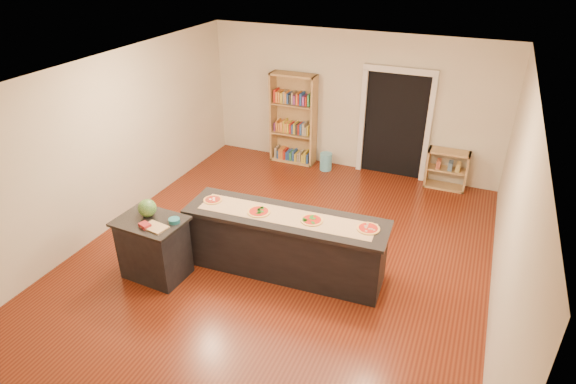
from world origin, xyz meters
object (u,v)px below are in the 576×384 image
at_px(kitchen_island, 286,244).
at_px(waste_bin, 326,162).
at_px(side_counter, 154,248).
at_px(bookshelf, 293,119).
at_px(watermelon, 147,208).
at_px(low_shelf, 447,169).

relative_size(kitchen_island, waste_bin, 7.84).
relative_size(side_counter, bookshelf, 0.49).
distance_m(kitchen_island, watermelon, 1.99).
bearing_deg(waste_bin, kitchen_island, -80.62).
bearing_deg(kitchen_island, low_shelf, 60.52).
distance_m(kitchen_island, waste_bin, 3.56).
distance_m(bookshelf, low_shelf, 3.25).
height_order(kitchen_island, low_shelf, kitchen_island).
xyz_separation_m(side_counter, low_shelf, (3.50, 4.44, -0.08)).
distance_m(low_shelf, watermelon, 5.68).
bearing_deg(watermelon, bookshelf, 84.84).
bearing_deg(low_shelf, bookshelf, -179.90).
distance_m(side_counter, low_shelf, 5.66).
relative_size(kitchen_island, side_counter, 3.08).
bearing_deg(side_counter, low_shelf, 55.00).
xyz_separation_m(bookshelf, low_shelf, (3.20, 0.01, -0.57)).
relative_size(bookshelf, waste_bin, 5.22).
distance_m(side_counter, watermelon, 0.60).
height_order(kitchen_island, bookshelf, bookshelf).
relative_size(side_counter, waste_bin, 2.55).
bearing_deg(side_counter, waste_bin, 78.82).
bearing_deg(waste_bin, watermelon, -105.83).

